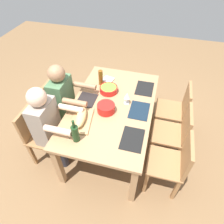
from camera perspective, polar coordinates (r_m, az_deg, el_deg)
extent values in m
plane|color=brown|center=(3.00, 0.00, -8.58)|extent=(8.00, 8.00, 0.00)
cube|color=#A87F56|center=(2.46, 0.00, 1.51)|extent=(1.63, 1.00, 0.04)
cube|color=#A87F56|center=(3.35, -3.99, 6.75)|extent=(0.07, 0.07, 0.70)
cube|color=#A87F56|center=(2.45, -15.23, -14.90)|extent=(0.07, 0.07, 0.70)
cube|color=#A87F56|center=(3.22, 11.15, 4.14)|extent=(0.07, 0.07, 0.70)
cube|color=#A87F56|center=(2.27, 6.23, -20.33)|extent=(0.07, 0.07, 0.70)
cube|color=#9E7044|center=(2.36, 15.18, -14.07)|extent=(0.40, 0.40, 0.03)
cube|color=#9E7044|center=(2.22, 20.93, -11.87)|extent=(0.38, 0.04, 0.40)
cube|color=#9E7044|center=(2.46, 9.74, -19.46)|extent=(0.04, 0.04, 0.42)
cube|color=#9E7044|center=(2.63, 10.80, -12.92)|extent=(0.04, 0.04, 0.42)
cube|color=#9E7044|center=(2.50, 17.96, -20.66)|extent=(0.04, 0.04, 0.42)
cube|color=#9E7044|center=(2.67, 18.22, -14.11)|extent=(0.04, 0.04, 0.42)
cube|color=#9E7044|center=(2.88, -14.38, -0.02)|extent=(0.40, 0.40, 0.03)
cube|color=#9E7044|center=(2.83, -18.43, 3.71)|extent=(0.38, 0.04, 0.40)
cube|color=#9E7044|center=(3.08, -9.50, -1.43)|extent=(0.04, 0.04, 0.42)
cube|color=#9E7044|center=(2.88, -12.00, -6.13)|extent=(0.04, 0.04, 0.42)
cube|color=#9E7044|center=(3.21, -15.10, -0.26)|extent=(0.04, 0.04, 0.42)
cube|color=#9E7044|center=(3.02, -17.88, -4.66)|extent=(0.04, 0.04, 0.42)
cylinder|color=#2D2D38|center=(3.00, -9.28, -2.64)|extent=(0.11, 0.11, 0.45)
cylinder|color=#2D2D38|center=(2.91, -10.44, -4.87)|extent=(0.11, 0.11, 0.45)
cube|color=#4C724C|center=(2.67, -14.31, 4.13)|extent=(0.34, 0.20, 0.55)
cylinder|color=#9E7251|center=(2.61, -7.86, 7.59)|extent=(0.07, 0.30, 0.07)
cylinder|color=#9E7251|center=(2.37, -10.74, 2.75)|extent=(0.07, 0.30, 0.07)
sphere|color=#9E7251|center=(2.45, -15.84, 10.69)|extent=(0.21, 0.21, 0.21)
cube|color=#9E7044|center=(2.64, -18.50, -6.63)|extent=(0.40, 0.40, 0.03)
cube|color=#9E7044|center=(2.58, -23.04, -2.68)|extent=(0.38, 0.04, 0.40)
cube|color=#9E7044|center=(2.83, -12.87, -7.73)|extent=(0.04, 0.04, 0.42)
cube|color=#9E7044|center=(2.67, -15.92, -13.25)|extent=(0.04, 0.04, 0.42)
cube|color=#9E7044|center=(2.97, -18.83, -6.16)|extent=(0.04, 0.04, 0.42)
cube|color=#9E7044|center=(2.82, -22.12, -11.25)|extent=(0.04, 0.04, 0.42)
cylinder|color=#2D2D38|center=(2.75, -12.73, -9.23)|extent=(0.11, 0.11, 0.45)
cylinder|color=#2D2D38|center=(2.68, -14.15, -11.86)|extent=(0.11, 0.11, 0.45)
cube|color=gray|center=(2.40, -18.81, -2.65)|extent=(0.34, 0.20, 0.55)
cylinder|color=beige|center=(2.30, -11.76, 1.02)|extent=(0.07, 0.30, 0.07)
cylinder|color=beige|center=(2.11, -15.42, -5.17)|extent=(0.07, 0.30, 0.07)
sphere|color=beige|center=(2.16, -21.03, 4.02)|extent=(0.21, 0.21, 0.21)
cube|color=#9E7044|center=(2.63, 15.87, -5.91)|extent=(0.40, 0.40, 0.03)
cube|color=#9E7044|center=(2.51, 20.89, -3.50)|extent=(0.38, 0.04, 0.40)
cube|color=#9E7044|center=(2.69, 11.09, -11.04)|extent=(0.04, 0.04, 0.42)
cube|color=#9E7044|center=(2.90, 11.91, -5.63)|extent=(0.04, 0.04, 0.42)
cube|color=#9E7044|center=(2.73, 18.29, -12.23)|extent=(0.04, 0.04, 0.42)
cube|color=#9E7044|center=(2.93, 18.50, -6.78)|extent=(0.04, 0.04, 0.42)
cube|color=#9E7044|center=(2.95, 16.40, 0.63)|extent=(0.40, 0.40, 0.03)
cube|color=#9E7044|center=(2.83, 20.86, 3.04)|extent=(0.38, 0.04, 0.40)
cube|color=#9E7044|center=(2.97, 12.14, -4.09)|extent=(0.04, 0.04, 0.42)
cube|color=#9E7044|center=(3.21, 12.80, 0.33)|extent=(0.04, 0.04, 0.42)
cube|color=#9E7044|center=(3.01, 18.55, -5.23)|extent=(0.04, 0.04, 0.42)
cube|color=#9E7044|center=(3.24, 18.71, -0.76)|extent=(0.04, 0.04, 0.42)
cylinder|color=red|center=(2.63, -0.98, 6.57)|extent=(0.24, 0.24, 0.08)
cylinder|color=#669E33|center=(2.62, -0.99, 7.01)|extent=(0.21, 0.21, 0.03)
cylinder|color=red|center=(2.34, -1.74, 1.16)|extent=(0.21, 0.21, 0.10)
cylinder|color=beige|center=(2.32, -1.76, 1.75)|extent=(0.19, 0.19, 0.04)
cube|color=tan|center=(2.28, -8.82, -2.45)|extent=(0.43, 0.28, 0.02)
ellipsoid|color=tan|center=(2.24, -8.97, -1.49)|extent=(0.33, 0.16, 0.09)
cylinder|color=#193819|center=(2.04, -10.59, -6.20)|extent=(0.08, 0.08, 0.20)
cylinder|color=#193819|center=(1.94, -11.14, -3.49)|extent=(0.03, 0.03, 0.09)
cylinder|color=brown|center=(2.73, -3.30, 9.90)|extent=(0.06, 0.06, 0.22)
cylinder|color=silver|center=(2.48, 4.25, 2.62)|extent=(0.07, 0.07, 0.01)
cylinder|color=silver|center=(2.46, 4.30, 3.33)|extent=(0.01, 0.01, 0.07)
cone|color=silver|center=(2.41, 4.40, 4.76)|extent=(0.08, 0.08, 0.08)
cube|color=black|center=(2.10, 5.90, -7.78)|extent=(0.32, 0.23, 0.01)
cube|color=black|center=(2.53, -7.50, 3.25)|extent=(0.32, 0.23, 0.01)
cube|color=#142333|center=(2.40, 7.90, 0.45)|extent=(0.32, 0.23, 0.01)
cube|color=black|center=(2.74, 9.42, 6.75)|extent=(0.32, 0.23, 0.01)
cube|color=white|center=(2.85, -1.13, 9.33)|extent=(0.16, 0.16, 0.02)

